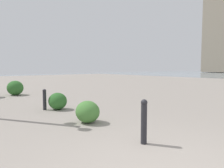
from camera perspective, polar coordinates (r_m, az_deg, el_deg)
bollard_near at (r=4.29m, az=8.55°, el=-9.70°), size 0.13×0.13×0.89m
bollard_mid at (r=7.88m, az=-17.61°, el=-3.85°), size 0.13×0.13×0.74m
shrub_low at (r=7.84m, az=-14.36°, el=-4.46°), size 0.70×0.63×0.60m
shrub_round at (r=5.87m, az=-6.56°, el=-7.40°), size 0.70×0.63×0.60m
shrub_wide at (r=12.51m, az=-24.50°, el=-0.96°), size 0.92×0.82×0.78m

